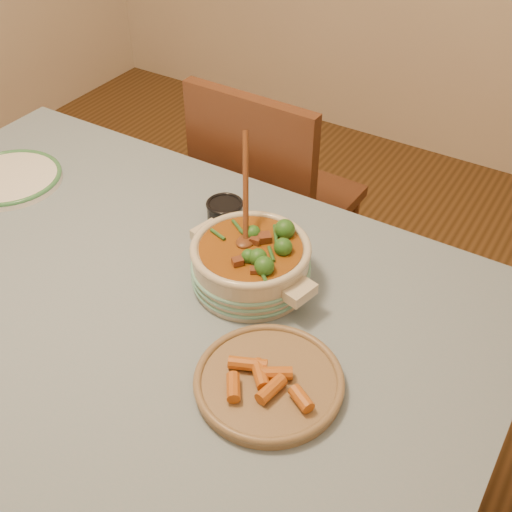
{
  "coord_description": "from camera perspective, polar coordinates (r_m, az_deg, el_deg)",
  "views": [
    {
      "loc": [
        0.82,
        -0.76,
        1.75
      ],
      "look_at": [
        0.24,
        0.16,
        0.85
      ],
      "focal_mm": 45.0,
      "sensor_mm": 36.0,
      "label": 1
    }
  ],
  "objects": [
    {
      "name": "floor",
      "position": [
        2.07,
        -8.51,
        -18.4
      ],
      "size": [
        4.5,
        4.5,
        0.0
      ],
      "primitive_type": "plane",
      "color": "#482E14",
      "rests_on": "ground"
    },
    {
      "name": "dining_table",
      "position": [
        1.56,
        -10.84,
        -5.34
      ],
      "size": [
        1.68,
        1.08,
        0.76
      ],
      "color": "brown",
      "rests_on": "floor"
    },
    {
      "name": "stew_casserole",
      "position": [
        1.44,
        -0.48,
        -0.35
      ],
      "size": [
        0.34,
        0.31,
        0.32
      ],
      "rotation": [
        0.0,
        0.0,
        -0.23
      ],
      "color": "beige",
      "rests_on": "dining_table"
    },
    {
      "name": "white_plate",
      "position": [
        1.93,
        -21.07,
        6.45
      ],
      "size": [
        0.34,
        0.34,
        0.03
      ],
      "rotation": [
        0.0,
        0.0,
        -0.22
      ],
      "color": "white",
      "rests_on": "dining_table"
    },
    {
      "name": "condiment_bowl",
      "position": [
        1.66,
        -2.79,
        4.15
      ],
      "size": [
        0.12,
        0.12,
        0.05
      ],
      "rotation": [
        0.0,
        0.0,
        0.32
      ],
      "color": "black",
      "rests_on": "dining_table"
    },
    {
      "name": "fried_plate",
      "position": [
        1.26,
        1.15,
        -10.96
      ],
      "size": [
        0.33,
        0.33,
        0.05
      ],
      "rotation": [
        0.0,
        0.0,
        -0.16
      ],
      "color": "olive",
      "rests_on": "dining_table"
    },
    {
      "name": "chair_far",
      "position": [
        2.13,
        1.15,
        5.16
      ],
      "size": [
        0.45,
        0.45,
        0.95
      ],
      "rotation": [
        0.0,
        0.0,
        3.12
      ],
      "color": "#5A2E1B",
      "rests_on": "floor"
    }
  ]
}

